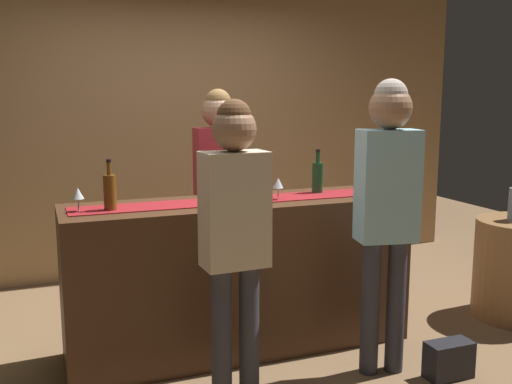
{
  "coord_description": "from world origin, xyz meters",
  "views": [
    {
      "loc": [
        -1.21,
        -3.45,
        1.65
      ],
      "look_at": [
        0.11,
        0.0,
        1.04
      ],
      "focal_mm": 40.83,
      "sensor_mm": 36.0,
      "label": 1
    }
  ],
  "objects": [
    {
      "name": "ground_plane",
      "position": [
        0.0,
        0.0,
        0.0
      ],
      "size": [
        10.0,
        10.0,
        0.0
      ],
      "primitive_type": "plane",
      "color": "brown"
    },
    {
      "name": "back_wall",
      "position": [
        0.0,
        1.9,
        1.45
      ],
      "size": [
        6.0,
        0.12,
        2.9
      ],
      "primitive_type": "cube",
      "color": "tan",
      "rests_on": "ground"
    },
    {
      "name": "bar_counter",
      "position": [
        0.0,
        0.0,
        0.49
      ],
      "size": [
        2.22,
        0.6,
        0.99
      ],
      "primitive_type": "cube",
      "color": "#472B19",
      "rests_on": "ground"
    },
    {
      "name": "counter_runner_cloth",
      "position": [
        0.0,
        0.0,
        0.99
      ],
      "size": [
        2.11,
        0.28,
        0.01
      ],
      "primitive_type": "cube",
      "color": "maroon",
      "rests_on": "bar_counter"
    },
    {
      "name": "wine_bottle_amber",
      "position": [
        -0.81,
        -0.04,
        1.1
      ],
      "size": [
        0.07,
        0.07,
        0.3
      ],
      "color": "brown",
      "rests_on": "bar_counter"
    },
    {
      "name": "wine_bottle_clear",
      "position": [
        0.04,
        0.04,
        1.1
      ],
      "size": [
        0.07,
        0.07,
        0.3
      ],
      "color": "#B2C6C1",
      "rests_on": "bar_counter"
    },
    {
      "name": "wine_bottle_green",
      "position": [
        0.6,
        0.08,
        1.1
      ],
      "size": [
        0.07,
        0.07,
        0.3
      ],
      "color": "#194723",
      "rests_on": "bar_counter"
    },
    {
      "name": "wine_glass_near_customer",
      "position": [
        0.24,
        -0.06,
        1.09
      ],
      "size": [
        0.07,
        0.07,
        0.14
      ],
      "color": "silver",
      "rests_on": "bar_counter"
    },
    {
      "name": "wine_glass_mid_counter",
      "position": [
        -0.16,
        -0.04,
        1.09
      ],
      "size": [
        0.07,
        0.07,
        0.14
      ],
      "color": "silver",
      "rests_on": "bar_counter"
    },
    {
      "name": "wine_glass_far_end",
      "position": [
        -0.99,
        -0.02,
        1.09
      ],
      "size": [
        0.07,
        0.07,
        0.14
      ],
      "color": "silver",
      "rests_on": "bar_counter"
    },
    {
      "name": "bartender",
      "position": [
        0.04,
        0.58,
        1.05
      ],
      "size": [
        0.35,
        0.24,
        1.7
      ],
      "rotation": [
        0.0,
        0.0,
        3.11
      ],
      "color": "#26262B",
      "rests_on": "ground"
    },
    {
      "name": "customer_sipping",
      "position": [
        0.68,
        -0.64,
        1.09
      ],
      "size": [
        0.37,
        0.26,
        1.74
      ],
      "rotation": [
        0.0,
        0.0,
        -0.2
      ],
      "color": "#33333D",
      "rests_on": "ground"
    },
    {
      "name": "customer_browsing",
      "position": [
        -0.26,
        -0.65,
        1.0
      ],
      "size": [
        0.35,
        0.23,
        1.64
      ],
      "rotation": [
        0.0,
        0.0,
        0.04
      ],
      "color": "#33333D",
      "rests_on": "ground"
    },
    {
      "name": "handbag",
      "position": [
        1.01,
        -0.85,
        0.11
      ],
      "size": [
        0.28,
        0.14,
        0.22
      ],
      "primitive_type": "cube",
      "color": "black",
      "rests_on": "ground"
    }
  ]
}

